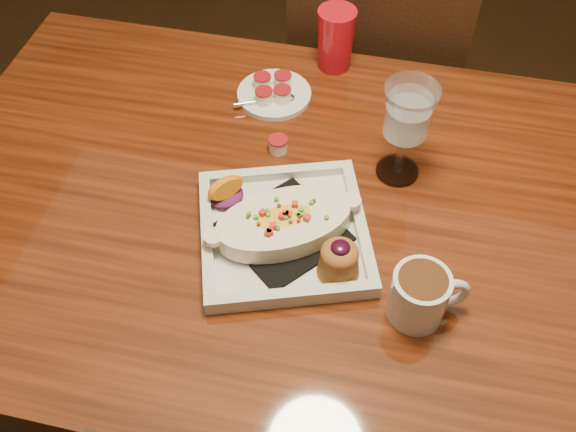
% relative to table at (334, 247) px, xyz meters
% --- Properties ---
extents(floor, '(7.00, 7.00, 0.00)m').
position_rel_table_xyz_m(floor, '(0.00, 0.00, -0.65)').
color(floor, black).
rests_on(floor, ground).
extents(table, '(1.50, 0.90, 0.75)m').
position_rel_table_xyz_m(table, '(0.00, 0.00, 0.00)').
color(table, maroon).
rests_on(table, floor).
extents(chair_far, '(0.42, 0.42, 0.93)m').
position_rel_table_xyz_m(chair_far, '(-0.00, 0.63, -0.15)').
color(chair_far, black).
rests_on(chair_far, floor).
extents(plate, '(0.35, 0.35, 0.08)m').
position_rel_table_xyz_m(plate, '(-0.07, -0.07, 0.13)').
color(plate, silver).
rests_on(plate, table).
extents(coffee_mug, '(0.12, 0.09, 0.09)m').
position_rel_table_xyz_m(coffee_mug, '(0.15, -0.16, 0.15)').
color(coffee_mug, silver).
rests_on(coffee_mug, table).
extents(goblet, '(0.09, 0.09, 0.19)m').
position_rel_table_xyz_m(goblet, '(0.09, 0.12, 0.23)').
color(goblet, silver).
rests_on(goblet, table).
extents(saucer, '(0.15, 0.15, 0.10)m').
position_rel_table_xyz_m(saucer, '(-0.18, 0.27, 0.11)').
color(saucer, silver).
rests_on(saucer, table).
extents(creamer_loose, '(0.04, 0.04, 0.03)m').
position_rel_table_xyz_m(creamer_loose, '(-0.13, 0.13, 0.11)').
color(creamer_loose, white).
rests_on(creamer_loose, table).
extents(red_tumbler, '(0.08, 0.08, 0.13)m').
position_rel_table_xyz_m(red_tumbler, '(-0.08, 0.40, 0.16)').
color(red_tumbler, red).
rests_on(red_tumbler, table).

